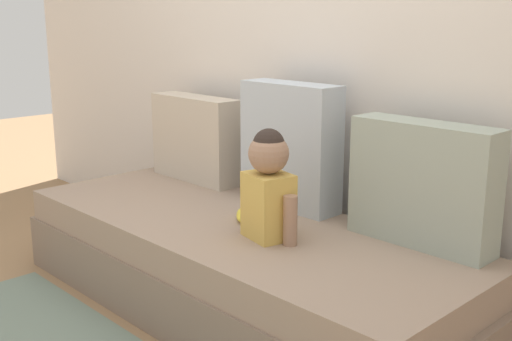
# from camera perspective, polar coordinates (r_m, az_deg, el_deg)

# --- Properties ---
(ground_plane) EXTENTS (12.00, 12.00, 0.00)m
(ground_plane) POSITION_cam_1_polar(r_m,az_deg,el_deg) (2.93, -1.66, -12.21)
(ground_plane) COLOR #93704C
(back_wall) EXTENTS (5.45, 0.10, 2.37)m
(back_wall) POSITION_cam_1_polar(r_m,az_deg,el_deg) (3.04, 6.25, 11.85)
(back_wall) COLOR silver
(back_wall) RESTS_ON ground
(couch) EXTENTS (2.25, 0.87, 0.41)m
(couch) POSITION_cam_1_polar(r_m,az_deg,el_deg) (2.84, -1.68, -8.56)
(couch) COLOR #826C5B
(couch) RESTS_ON ground
(throw_pillow_left) EXTENTS (0.57, 0.16, 0.45)m
(throw_pillow_left) POSITION_cam_1_polar(r_m,az_deg,el_deg) (3.44, -5.46, 2.90)
(throw_pillow_left) COLOR #C1B29E
(throw_pillow_left) RESTS_ON couch
(throw_pillow_center) EXTENTS (0.50, 0.16, 0.58)m
(throw_pillow_center) POSITION_cam_1_polar(r_m,az_deg,el_deg) (2.92, 3.10, 2.24)
(throw_pillow_center) COLOR #B2BCC6
(throw_pillow_center) RESTS_ON couch
(throw_pillow_right) EXTENTS (0.59, 0.16, 0.48)m
(throw_pillow_right) POSITION_cam_1_polar(r_m,az_deg,el_deg) (2.52, 14.76, -1.20)
(throw_pillow_right) COLOR #99A393
(throw_pillow_right) RESTS_ON couch
(toddler) EXTENTS (0.30, 0.19, 0.45)m
(toddler) POSITION_cam_1_polar(r_m,az_deg,el_deg) (2.51, 1.13, -1.21)
(toddler) COLOR gold
(toddler) RESTS_ON couch
(banana) EXTENTS (0.15, 0.15, 0.04)m
(banana) POSITION_cam_1_polar(r_m,az_deg,el_deg) (2.79, -1.32, -4.01)
(banana) COLOR yellow
(banana) RESTS_ON couch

